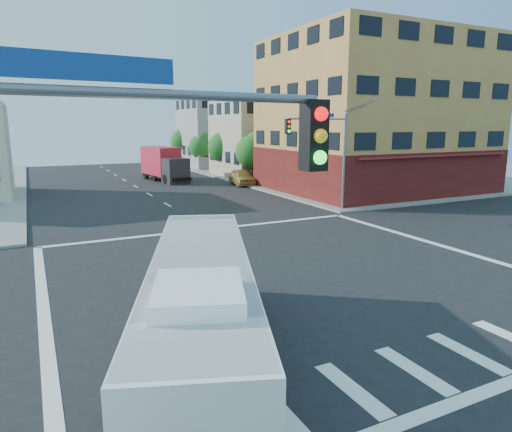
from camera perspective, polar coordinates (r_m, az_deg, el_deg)
name	(u,v)px	position (r m, az deg, el deg)	size (l,w,h in m)	color
ground	(290,275)	(19.51, 4.30, -7.33)	(120.00, 120.00, 0.00)	black
sidewalk_ne	(377,168)	(67.85, 14.83, 5.83)	(50.00, 50.00, 0.15)	gray
corner_building_ne	(374,128)	(45.25, 14.53, 10.60)	(18.10, 15.44, 14.00)	#BF9444
building_east_near	(269,139)	(56.45, 1.63, 9.65)	(12.06, 10.06, 9.00)	tan
building_east_far	(225,133)	(69.12, -3.91, 10.37)	(12.06, 10.06, 10.00)	gray
signal_mast_ne	(326,143)	(32.36, 8.77, 9.03)	(7.91, 1.13, 8.07)	slate
signal_mast_sw	(78,243)	(5.39, -21.36, -3.14)	(7.91, 1.01, 8.07)	slate
street_tree_a	(253,150)	(48.80, -0.33, 8.29)	(3.60, 3.60, 5.53)	#352213
street_tree_b	(224,145)	(56.08, -3.96, 8.84)	(3.80, 3.80, 5.79)	#352213
street_tree_c	(202,145)	(63.55, -6.75, 8.83)	(3.40, 3.40, 5.29)	#352213
street_tree_d	(184,140)	(71.12, -8.96, 9.38)	(4.00, 4.00, 6.03)	#352213
transit_bus	(201,310)	(11.89, -6.83, -11.64)	(6.10, 11.33, 3.32)	black
box_truck	(164,165)	(52.28, -11.39, 6.32)	(3.57, 8.54, 3.73)	#252429
parked_car	(242,177)	(47.77, -1.79, 4.90)	(1.97, 4.89, 1.67)	#B98B3F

